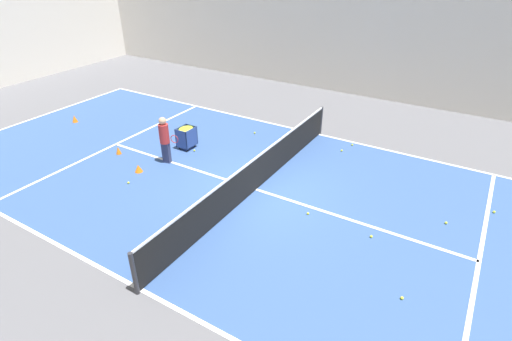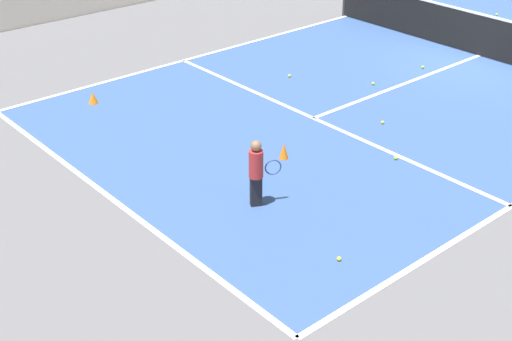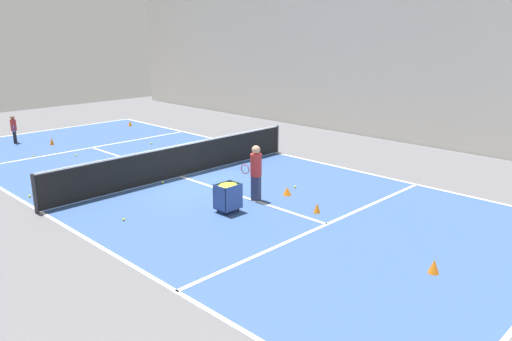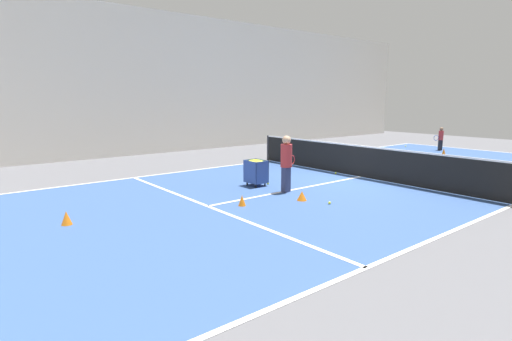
# 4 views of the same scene
# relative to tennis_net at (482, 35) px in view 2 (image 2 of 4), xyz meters

# --- Properties ---
(ground_plane) EXTENTS (36.67, 36.67, 0.00)m
(ground_plane) POSITION_rel_tennis_net_xyz_m (0.00, 0.00, -0.56)
(ground_plane) COLOR #5B5B60
(court_playing_area) EXTENTS (9.41, 22.01, 0.00)m
(court_playing_area) POSITION_rel_tennis_net_xyz_m (0.00, 0.00, -0.56)
(court_playing_area) COLOR #335189
(court_playing_area) RESTS_ON ground
(line_baseline_near) EXTENTS (9.41, 0.10, 0.00)m
(line_baseline_near) POSITION_rel_tennis_net_xyz_m (0.00, -11.01, -0.56)
(line_baseline_near) COLOR white
(line_baseline_near) RESTS_ON ground
(line_sideline_left) EXTENTS (0.10, 22.01, 0.00)m
(line_sideline_left) POSITION_rel_tennis_net_xyz_m (-4.70, 0.00, -0.56)
(line_sideline_left) COLOR white
(line_sideline_left) RESTS_ON ground
(line_service_near) EXTENTS (9.41, 0.10, 0.00)m
(line_service_near) POSITION_rel_tennis_net_xyz_m (0.00, -6.05, -0.56)
(line_service_near) COLOR white
(line_service_near) RESTS_ON ground
(line_centre_service) EXTENTS (0.10, 12.11, 0.00)m
(line_centre_service) POSITION_rel_tennis_net_xyz_m (0.00, 0.00, -0.56)
(line_centre_service) COLOR white
(line_centre_service) RESTS_ON ground
(tennis_net) EXTENTS (9.71, 0.10, 1.09)m
(tennis_net) POSITION_rel_tennis_net_xyz_m (0.00, 0.00, 0.00)
(tennis_net) COLOR #2D2D33
(tennis_net) RESTS_ON ground
(player_near_baseline) EXTENTS (0.34, 0.58, 1.20)m
(player_near_baseline) POSITION_rel_tennis_net_xyz_m (1.88, -9.26, 0.12)
(player_near_baseline) COLOR black
(player_near_baseline) RESTS_ON ground
(training_cone_1) EXTENTS (0.21, 0.21, 0.26)m
(training_cone_1) POSITION_rel_tennis_net_xyz_m (-3.75, -9.17, -0.43)
(training_cone_1) COLOR orange
(training_cone_1) RESTS_ON ground
(training_cone_2) EXTENTS (0.18, 0.18, 0.31)m
(training_cone_2) POSITION_rel_tennis_net_xyz_m (0.93, -7.76, -0.41)
(training_cone_2) COLOR orange
(training_cone_2) RESTS_ON ground
(tennis_ball_2) EXTENTS (0.07, 0.07, 0.07)m
(tennis_ball_2) POSITION_rel_tennis_net_xyz_m (-0.36, -1.88, -0.53)
(tennis_ball_2) COLOR yellow
(tennis_ball_2) RESTS_ON ground
(tennis_ball_3) EXTENTS (0.07, 0.07, 0.07)m
(tennis_ball_3) POSITION_rel_tennis_net_xyz_m (2.35, -6.20, -0.53)
(tennis_ball_3) COLOR yellow
(tennis_ball_3) RESTS_ON ground
(tennis_ball_4) EXTENTS (0.07, 0.07, 0.07)m
(tennis_ball_4) POSITION_rel_tennis_net_xyz_m (3.89, -9.37, -0.53)
(tennis_ball_4) COLOR yellow
(tennis_ball_4) RESTS_ON ground
(tennis_ball_5) EXTENTS (0.07, 0.07, 0.07)m
(tennis_ball_5) POSITION_rel_tennis_net_xyz_m (-1.75, 3.53, -0.53)
(tennis_ball_5) COLOR yellow
(tennis_ball_5) RESTS_ON ground
(tennis_ball_7) EXTENTS (0.07, 0.07, 0.07)m
(tennis_ball_7) POSITION_rel_tennis_net_xyz_m (1.14, -5.16, -0.53)
(tennis_ball_7) COLOR yellow
(tennis_ball_7) RESTS_ON ground
(tennis_ball_9) EXTENTS (0.07, 0.07, 0.07)m
(tennis_ball_9) POSITION_rel_tennis_net_xyz_m (-2.09, -4.80, -0.53)
(tennis_ball_9) COLOR yellow
(tennis_ball_9) RESTS_ON ground
(tennis_ball_11) EXTENTS (0.07, 0.07, 0.07)m
(tennis_ball_11) POSITION_rel_tennis_net_xyz_m (-0.44, -3.65, -0.53)
(tennis_ball_11) COLOR yellow
(tennis_ball_11) RESTS_ON ground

